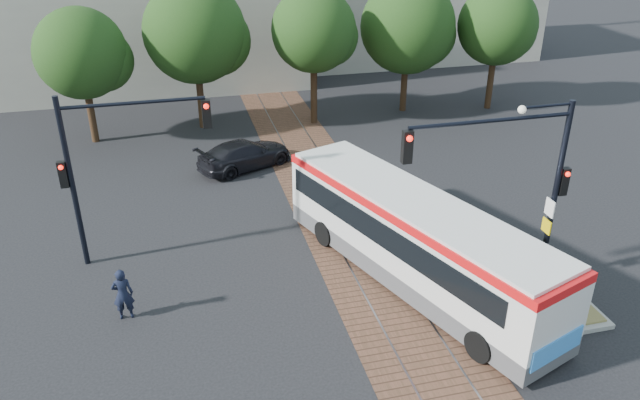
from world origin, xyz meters
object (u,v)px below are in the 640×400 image
at_px(city_bus, 414,236).
at_px(signal_pole_main, 524,170).
at_px(traffic_island, 534,275).
at_px(signal_pole_left, 105,157).
at_px(officer, 123,294).
at_px(parked_car, 245,154).

relative_size(city_bus, signal_pole_main, 1.87).
relative_size(city_bus, traffic_island, 2.16).
relative_size(signal_pole_left, officer, 3.53).
height_order(signal_pole_main, officer, signal_pole_main).
xyz_separation_m(city_bus, signal_pole_main, (2.85, -1.14, 2.50)).
relative_size(city_bus, signal_pole_left, 1.87).
bearing_deg(traffic_island, parked_car, 123.77).
distance_m(city_bus, parked_car, 11.30).
xyz_separation_m(traffic_island, officer, (-12.93, 1.41, 0.52)).
distance_m(city_bus, officer, 9.16).
bearing_deg(parked_car, traffic_island, -170.76).
relative_size(traffic_island, signal_pole_main, 0.87).
bearing_deg(traffic_island, signal_pole_main, 174.64).
distance_m(signal_pole_main, signal_pole_left, 13.14).
bearing_deg(officer, traffic_island, 172.69).
height_order(city_bus, signal_pole_left, signal_pole_left).
relative_size(traffic_island, parked_car, 1.16).
distance_m(traffic_island, parked_car, 14.12).
xyz_separation_m(signal_pole_main, parked_car, (-6.89, 11.64, -3.50)).
xyz_separation_m(officer, parked_car, (5.08, 10.33, -0.20)).
height_order(city_bus, parked_car, city_bus).
xyz_separation_m(traffic_island, signal_pole_left, (-13.19, 4.89, 3.54)).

